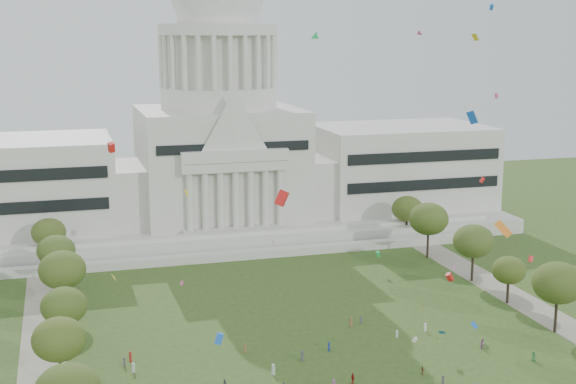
# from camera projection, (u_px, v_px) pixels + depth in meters

# --- Properties ---
(capitol) EXTENTS (160.00, 64.50, 91.30)m
(capitol) POSITION_uv_depth(u_px,v_px,m) (220.00, 152.00, 224.45)
(capitol) COLOR silver
(capitol) RESTS_ON ground
(path_left) EXTENTS (8.00, 160.00, 0.04)m
(path_left) POSITION_uv_depth(u_px,v_px,m) (43.00, 361.00, 137.03)
(path_left) COLOR gray
(path_left) RESTS_ON ground
(path_right) EXTENTS (8.00, 160.00, 0.04)m
(path_right) POSITION_uv_depth(u_px,v_px,m) (534.00, 308.00, 163.19)
(path_right) COLOR gray
(path_right) RESTS_ON ground
(row_tree_l_2) EXTENTS (8.42, 8.42, 11.97)m
(row_tree_l_2) POSITION_uv_depth(u_px,v_px,m) (59.00, 339.00, 124.21)
(row_tree_l_2) COLOR black
(row_tree_l_2) RESTS_ON ground
(row_tree_r_2) EXTENTS (9.55, 9.55, 13.58)m
(row_tree_r_2) POSITION_uv_depth(u_px,v_px,m) (558.00, 283.00, 148.41)
(row_tree_r_2) COLOR black
(row_tree_r_2) RESTS_ON ground
(row_tree_l_3) EXTENTS (8.12, 8.12, 11.55)m
(row_tree_l_3) POSITION_uv_depth(u_px,v_px,m) (64.00, 306.00, 140.17)
(row_tree_l_3) COLOR black
(row_tree_l_3) RESTS_ON ground
(row_tree_r_3) EXTENTS (7.01, 7.01, 9.98)m
(row_tree_r_3) POSITION_uv_depth(u_px,v_px,m) (509.00, 270.00, 165.04)
(row_tree_r_3) COLOR black
(row_tree_r_3) RESTS_ON ground
(row_tree_l_4) EXTENTS (9.29, 9.29, 13.21)m
(row_tree_l_4) POSITION_uv_depth(u_px,v_px,m) (62.00, 270.00, 157.37)
(row_tree_l_4) COLOR black
(row_tree_l_4) RESTS_ON ground
(row_tree_r_4) EXTENTS (9.19, 9.19, 13.06)m
(row_tree_r_4) POSITION_uv_depth(u_px,v_px,m) (474.00, 241.00, 179.35)
(row_tree_r_4) COLOR black
(row_tree_r_4) RESTS_ON ground
(row_tree_l_5) EXTENTS (8.33, 8.33, 11.85)m
(row_tree_l_5) POSITION_uv_depth(u_px,v_px,m) (56.00, 251.00, 174.76)
(row_tree_l_5) COLOR black
(row_tree_l_5) RESTS_ON ground
(row_tree_r_5) EXTENTS (9.82, 9.82, 13.96)m
(row_tree_r_5) POSITION_uv_depth(u_px,v_px,m) (429.00, 219.00, 197.86)
(row_tree_r_5) COLOR black
(row_tree_r_5) RESTS_ON ground
(row_tree_l_6) EXTENTS (8.19, 8.19, 11.64)m
(row_tree_l_6) POSITION_uv_depth(u_px,v_px,m) (49.00, 232.00, 191.41)
(row_tree_l_6) COLOR black
(row_tree_l_6) RESTS_ON ground
(row_tree_r_6) EXTENTS (8.42, 8.42, 11.97)m
(row_tree_r_6) POSITION_uv_depth(u_px,v_px,m) (407.00, 209.00, 215.70)
(row_tree_r_6) COLOR black
(row_tree_r_6) RESTS_ON ground
(person_0) EXTENTS (0.82, 0.98, 1.72)m
(person_0) POSITION_uv_depth(u_px,v_px,m) (534.00, 356.00, 137.04)
(person_0) COLOR #33723F
(person_0) RESTS_ON ground
(person_2) EXTENTS (1.01, 1.02, 1.83)m
(person_2) POSITION_uv_depth(u_px,v_px,m) (483.00, 344.00, 142.30)
(person_2) COLOR #994C8C
(person_2) RESTS_ON ground
(person_4) EXTENTS (0.78, 1.16, 1.82)m
(person_4) POSITION_uv_depth(u_px,v_px,m) (353.00, 378.00, 128.13)
(person_4) COLOR #B21E1E
(person_4) RESTS_ON ground
(person_8) EXTENTS (0.84, 0.56, 1.65)m
(person_8) POSITION_uv_depth(u_px,v_px,m) (224.00, 384.00, 126.22)
(person_8) COLOR #4C4C51
(person_8) RESTS_ON ground
(person_10) EXTENTS (0.64, 0.98, 1.55)m
(person_10) POSITION_uv_depth(u_px,v_px,m) (422.00, 370.00, 131.45)
(person_10) COLOR olive
(person_10) RESTS_ON ground
(distant_crowd) EXTENTS (63.48, 37.58, 1.92)m
(distant_crowd) POSITION_uv_depth(u_px,v_px,m) (252.00, 374.00, 129.78)
(distant_crowd) COLOR #B21E1E
(distant_crowd) RESTS_ON ground
(kite_swarm) EXTENTS (88.41, 95.66, 64.82)m
(kite_swarm) POSITION_uv_depth(u_px,v_px,m) (369.00, 197.00, 123.31)
(kite_swarm) COLOR #E54C8C
(kite_swarm) RESTS_ON ground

